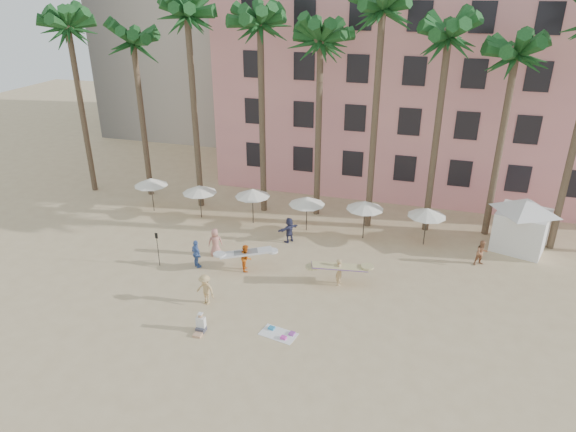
% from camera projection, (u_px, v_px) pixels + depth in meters
% --- Properties ---
extents(ground, '(120.00, 120.00, 0.00)m').
position_uv_depth(ground, '(262.00, 341.00, 24.87)').
color(ground, '#D1B789').
rests_on(ground, ground).
extents(pink_hotel, '(35.00, 14.00, 16.00)m').
position_uv_depth(pink_hotel, '(442.00, 87.00, 42.46)').
color(pink_hotel, pink).
rests_on(pink_hotel, ground).
extents(palm_row, '(44.40, 5.40, 16.30)m').
position_uv_depth(palm_row, '(342.00, 33.00, 32.46)').
color(palm_row, brown).
rests_on(palm_row, ground).
extents(umbrella_row, '(22.50, 2.70, 2.73)m').
position_uv_depth(umbrella_row, '(279.00, 196.00, 35.59)').
color(umbrella_row, '#332B23').
rests_on(umbrella_row, ground).
extents(cabana, '(5.64, 5.64, 3.50)m').
position_uv_depth(cabana, '(523.00, 219.00, 32.79)').
color(cabana, white).
rests_on(cabana, ground).
extents(beach_towel, '(1.96, 1.34, 0.14)m').
position_uv_depth(beach_towel, '(280.00, 334.00, 25.35)').
color(beach_towel, white).
rests_on(beach_towel, ground).
extents(carrier_yellow, '(3.23, 1.63, 1.66)m').
position_uv_depth(carrier_yellow, '(339.00, 270.00, 29.18)').
color(carrier_yellow, tan).
rests_on(carrier_yellow, ground).
extents(carrier_white, '(3.17, 1.96, 1.67)m').
position_uv_depth(carrier_white, '(246.00, 256.00, 30.70)').
color(carrier_white, orange).
rests_on(carrier_white, ground).
extents(beachgoers, '(17.64, 9.56, 1.84)m').
position_uv_depth(beachgoers, '(272.00, 252.00, 31.24)').
color(beachgoers, tan).
rests_on(beachgoers, ground).
extents(paddle, '(0.18, 0.04, 2.23)m').
position_uv_depth(paddle, '(157.00, 245.00, 30.94)').
color(paddle, black).
rests_on(paddle, ground).
extents(seated_man, '(0.45, 0.79, 1.03)m').
position_uv_depth(seated_man, '(200.00, 326.00, 25.42)').
color(seated_man, '#3F3F4C').
rests_on(seated_man, ground).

